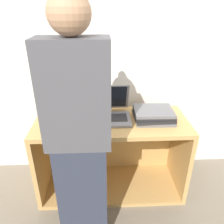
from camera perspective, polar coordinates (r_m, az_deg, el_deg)
ground_plane at (r=2.11m, az=0.26°, el=-23.71°), size 12.00×12.00×0.00m
wall_back at (r=2.04m, az=-0.61°, el=14.57°), size 8.00×0.05×2.40m
cart at (r=2.11m, az=-0.19°, el=-10.08°), size 1.30×0.54×0.73m
laptop_open at (r=1.88m, az=-0.20°, el=0.09°), size 0.32×0.36×0.27m
laptop_stack_left at (r=1.84m, az=-11.08°, el=-0.47°), size 0.34×0.29×0.14m
laptop_stack_right at (r=1.88m, az=10.80°, el=-0.69°), size 0.34×0.28×0.09m
person at (r=1.41m, az=-8.59°, el=-6.88°), size 0.40×0.53×1.69m
inventory_tag at (r=1.75m, az=-11.59°, el=0.70°), size 0.06×0.02×0.01m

